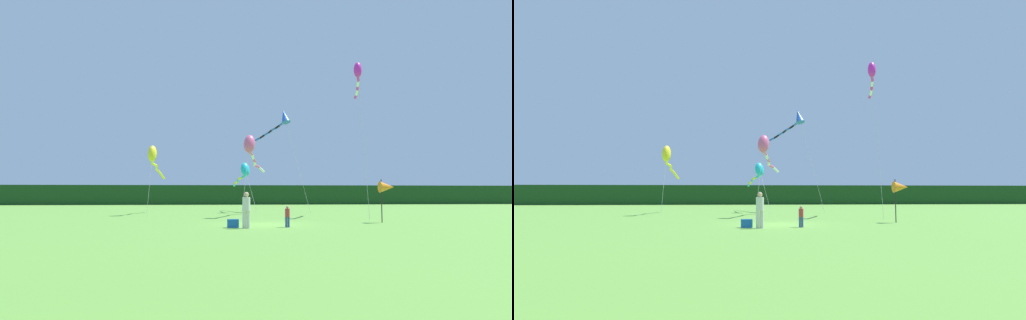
# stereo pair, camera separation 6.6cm
# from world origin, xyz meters

# --- Properties ---
(ground_plane) EXTENTS (120.00, 120.00, 0.00)m
(ground_plane) POSITION_xyz_m (0.00, 0.00, 0.00)
(ground_plane) COLOR #5B9338
(distant_treeline) EXTENTS (108.00, 2.01, 3.17)m
(distant_treeline) POSITION_xyz_m (0.00, 45.00, 1.58)
(distant_treeline) COLOR #193D19
(distant_treeline) RESTS_ON ground
(person_adult) EXTENTS (0.40, 0.40, 1.84)m
(person_adult) POSITION_xyz_m (-1.26, -2.60, 1.03)
(person_adult) COLOR silver
(person_adult) RESTS_ON ground
(person_child) EXTENTS (0.25, 0.25, 1.14)m
(person_child) POSITION_xyz_m (0.93, -2.20, 0.63)
(person_child) COLOR #334C8C
(person_child) RESTS_ON ground
(cooler_box) EXTENTS (0.60, 0.38, 0.44)m
(cooler_box) POSITION_xyz_m (-1.92, -2.18, 0.22)
(cooler_box) COLOR #1959B2
(cooler_box) RESTS_ON ground
(banner_flag_pole) EXTENTS (0.90, 0.70, 2.64)m
(banner_flag_pole) POSITION_xyz_m (7.63, 0.92, 2.15)
(banner_flag_pole) COLOR black
(banner_flag_pole) RESTS_ON ground
(kite_cyan) EXTENTS (1.95, 5.65, 4.82)m
(kite_cyan) POSITION_xyz_m (-0.29, 15.37, 3.90)
(kite_cyan) COLOR #B2B2B2
(kite_cyan) RESTS_ON ground
(kite_rainbow) EXTENTS (2.61, 8.73, 6.31)m
(kite_rainbow) POSITION_xyz_m (-0.25, 7.85, 5.28)
(kite_rainbow) COLOR #B2B2B2
(kite_rainbow) RESTS_ON ground
(kite_yellow) EXTENTS (0.77, 7.81, 5.86)m
(kite_yellow) POSITION_xyz_m (-8.21, 11.78, 4.84)
(kite_yellow) COLOR #B2B2B2
(kite_yellow) RESTS_ON ground
(kite_blue) EXTENTS (4.54, 7.83, 10.37)m
(kite_blue) POSITION_xyz_m (3.69, 17.49, 9.35)
(kite_blue) COLOR #B2B2B2
(kite_blue) RESTS_ON ground
(kite_magenta) EXTENTS (1.67, 7.17, 12.21)m
(kite_magenta) POSITION_xyz_m (8.29, 7.70, 11.29)
(kite_magenta) COLOR #B2B2B2
(kite_magenta) RESTS_ON ground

